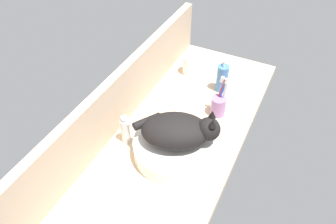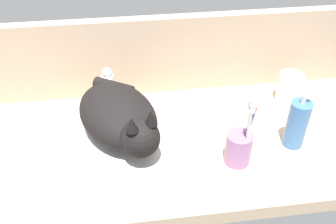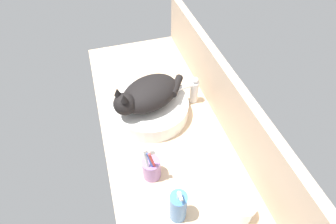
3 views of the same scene
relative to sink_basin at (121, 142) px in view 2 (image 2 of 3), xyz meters
The scene contains 8 objects.
ground_plane 11.68cm from the sink_basin, 22.42° to the left, with size 132.66×52.15×4.00cm, color #D1B28E.
backsplash_panel 31.00cm from the sink_basin, 71.35° to the left, with size 132.66×3.60×24.38cm, color tan.
sink_basin is the anchor object (origin of this frame).
cat 9.38cm from the sink_basin, 63.52° to the right, with size 25.48×30.89×14.00cm.
faucet 19.78cm from the sink_basin, 96.86° to the left, with size 4.09×11.86×13.60cm.
soap_dispenser 45.44cm from the sink_basin, ahead, with size 5.37×5.37×16.67cm.
toothbrush_cup 29.83cm from the sink_basin, 13.73° to the right, with size 6.48×6.48×18.69cm.
water_glass 53.74cm from the sink_basin, 17.43° to the left, with size 7.25×7.25×9.48cm.
Camera 2 is at (-7.08, -75.61, 67.61)cm, focal length 40.00 mm.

